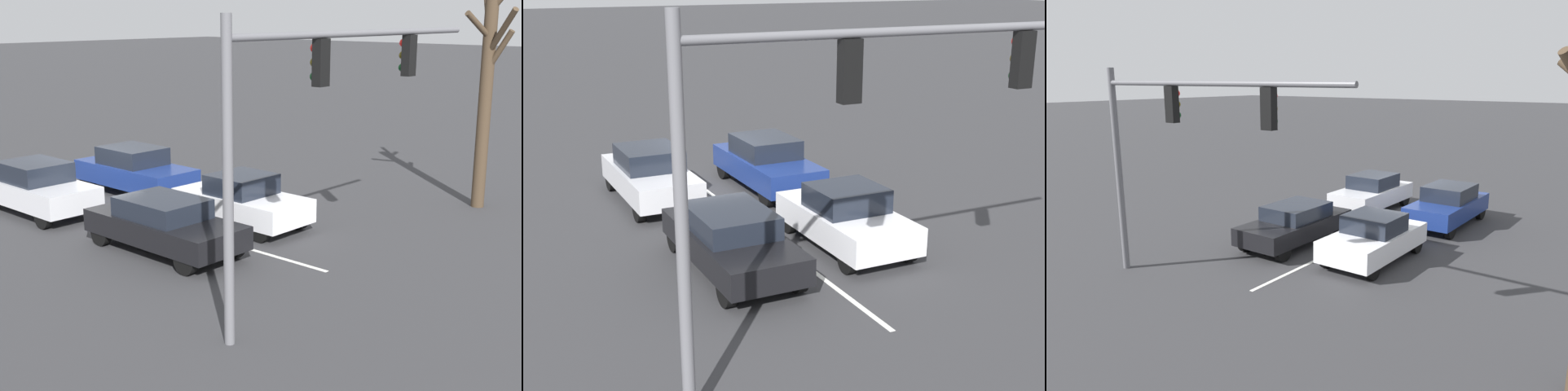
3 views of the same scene
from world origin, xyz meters
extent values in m
plane|color=#333335|center=(0.00, 0.00, 0.00)|extent=(240.00, 240.00, 0.00)
cube|color=silver|center=(0.00, 1.85, 0.01)|extent=(0.12, 15.70, 0.01)
cube|color=black|center=(1.63, 5.60, 0.64)|extent=(1.88, 4.58, 0.60)
cube|color=black|center=(1.63, 5.53, 1.20)|extent=(1.66, 2.21, 0.51)
cube|color=red|center=(0.97, 3.35, 0.79)|extent=(0.24, 0.06, 0.12)
cube|color=red|center=(2.29, 3.35, 0.79)|extent=(0.24, 0.06, 0.12)
cylinder|color=black|center=(0.82, 7.30, 0.34)|extent=(0.22, 0.68, 0.68)
cylinder|color=black|center=(2.45, 7.30, 0.34)|extent=(0.22, 0.68, 0.68)
cylinder|color=black|center=(0.82, 3.90, 0.34)|extent=(0.22, 0.68, 0.68)
cylinder|color=black|center=(2.45, 3.90, 0.34)|extent=(0.22, 0.68, 0.68)
cube|color=silver|center=(-1.47, 5.42, 0.64)|extent=(1.89, 4.09, 0.67)
cube|color=black|center=(-1.47, 5.42, 1.27)|extent=(1.66, 1.60, 0.58)
cube|color=red|center=(-2.14, 3.41, 0.81)|extent=(0.24, 0.06, 0.12)
cube|color=red|center=(-0.81, 3.41, 0.81)|extent=(0.24, 0.06, 0.12)
cylinder|color=black|center=(-2.29, 6.91, 0.30)|extent=(0.22, 0.60, 0.60)
cylinder|color=black|center=(-0.66, 6.91, 0.30)|extent=(0.22, 0.60, 0.60)
cylinder|color=black|center=(-2.29, 3.93, 0.30)|extent=(0.22, 0.60, 0.60)
cylinder|color=black|center=(-0.66, 3.93, 0.30)|extent=(0.22, 0.60, 0.60)
cube|color=navy|center=(-1.82, 0.02, 0.70)|extent=(1.87, 4.59, 0.69)
cube|color=black|center=(-1.82, -0.12, 1.34)|extent=(1.65, 2.09, 0.59)
cube|color=red|center=(-2.47, -2.24, 0.87)|extent=(0.24, 0.06, 0.12)
cube|color=red|center=(-1.16, -2.24, 0.87)|extent=(0.24, 0.06, 0.12)
cylinder|color=black|center=(-2.62, 1.71, 0.36)|extent=(0.22, 0.71, 0.71)
cylinder|color=black|center=(-1.01, 1.71, 0.36)|extent=(0.22, 0.71, 0.71)
cylinder|color=black|center=(-2.62, -1.67, 0.36)|extent=(0.22, 0.71, 0.71)
cylinder|color=black|center=(-1.01, -1.67, 0.36)|extent=(0.22, 0.71, 0.71)
cube|color=silver|center=(1.84, -0.27, 0.69)|extent=(1.88, 4.46, 0.70)
cube|color=black|center=(1.84, -0.33, 1.34)|extent=(1.66, 2.01, 0.60)
cube|color=red|center=(1.18, -2.46, 0.86)|extent=(0.24, 0.06, 0.12)
cylinder|color=black|center=(1.03, 1.36, 0.34)|extent=(0.22, 0.68, 0.68)
cylinder|color=black|center=(2.65, 1.36, 0.34)|extent=(0.22, 0.68, 0.68)
cylinder|color=black|center=(1.03, -1.91, 0.34)|extent=(0.22, 0.68, 0.68)
cylinder|color=slate|center=(4.39, 10.70, 3.07)|extent=(0.20, 0.20, 6.13)
cylinder|color=slate|center=(0.24, 10.70, 5.70)|extent=(8.32, 0.14, 0.14)
cube|color=black|center=(-1.64, 10.70, 5.16)|extent=(0.32, 0.22, 0.95)
sphere|color=red|center=(-1.64, 10.54, 5.44)|extent=(0.20, 0.20, 0.20)
sphere|color=#4C420C|center=(-1.64, 10.54, 5.16)|extent=(0.20, 0.20, 0.20)
sphere|color=#0A3814|center=(-1.64, 10.54, 4.87)|extent=(0.20, 0.20, 0.20)
cube|color=black|center=(1.72, 10.70, 5.16)|extent=(0.32, 0.22, 0.95)
sphere|color=red|center=(1.72, 10.54, 5.44)|extent=(0.20, 0.20, 0.20)
sphere|color=#4C420C|center=(1.72, 10.54, 5.16)|extent=(0.20, 0.20, 0.20)
sphere|color=#0A3814|center=(1.72, 10.54, 4.87)|extent=(0.20, 0.20, 0.20)
cylinder|color=#423323|center=(-8.20, 9.59, 3.45)|extent=(0.41, 0.41, 6.91)
cylinder|color=#423323|center=(-8.73, 9.22, 6.14)|extent=(1.29, 0.98, 1.65)
cylinder|color=#423323|center=(-8.17, 9.95, 5.01)|extent=(0.25, 0.89, 1.29)
cylinder|color=#423323|center=(-7.73, 9.43, 5.75)|extent=(1.10, 0.53, 0.90)
cylinder|color=#423323|center=(-7.87, 10.11, 5.58)|extent=(0.89, 1.26, 1.44)
camera|label=1|loc=(13.43, 19.69, 6.14)|focal=50.00mm
camera|label=2|loc=(7.31, 19.96, 6.59)|focal=50.00mm
camera|label=3|loc=(-9.21, 19.37, 5.81)|focal=35.00mm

